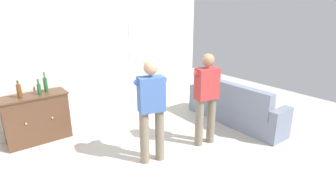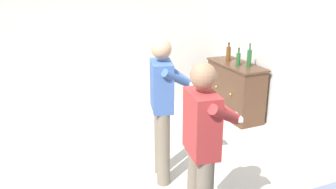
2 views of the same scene
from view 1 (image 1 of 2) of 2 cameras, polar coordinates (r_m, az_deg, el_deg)
name	(u,v)px [view 1 (image 1 of 2)]	position (r m, az deg, el deg)	size (l,w,h in m)	color
ground	(180,166)	(4.35, 2.68, -15.28)	(10.40, 10.40, 0.00)	#B2ADA3
wall_back_with_window	(105,56)	(6.00, -13.62, 8.22)	(5.20, 0.15, 2.80)	beige
couch	(233,108)	(5.83, 13.93, -2.79)	(0.57, 2.30, 0.94)	slate
sideboard_cabinet	(37,118)	(5.47, -26.66, -4.59)	(1.13, 0.49, 0.91)	#472D1E
bottle_wine_green	(39,89)	(5.27, -26.24, 1.13)	(0.07, 0.07, 0.29)	#1E4C23
bottle_liquor_amber	(46,84)	(5.38, -25.11, 2.02)	(0.07, 0.07, 0.37)	#1E4C23
bottle_spirits_clear	(19,91)	(5.24, -29.68, 0.71)	(0.08, 0.08, 0.31)	#593314
person_standing_left	(151,107)	(4.08, -3.65, -2.79)	(0.54, 0.52, 1.68)	#6B6051
person_standing_right	(206,95)	(4.67, 8.27, -0.18)	(0.55, 0.51, 1.68)	#6B6051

